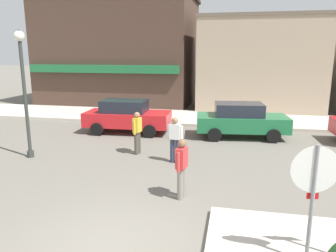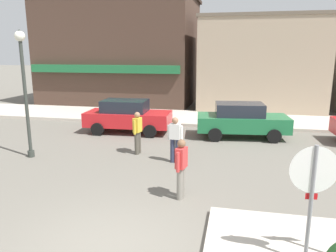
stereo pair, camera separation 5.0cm
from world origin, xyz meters
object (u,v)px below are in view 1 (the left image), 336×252
Objects in this scene: lamp_post at (23,76)px; pedestrian_crossing_far at (175,138)px; pedestrian_kerb_side at (137,132)px; parked_car_nearest at (127,116)px; stop_sign at (313,189)px; parked_car_second at (241,120)px; pedestrian_crossing_near at (182,167)px.

lamp_post reaches higher than pedestrian_crossing_far.
lamp_post is at bearing -162.49° from pedestrian_kerb_side.
pedestrian_crossing_far is at bearing -51.91° from parked_car_nearest.
stop_sign is 11.10m from parked_car_nearest.
pedestrian_crossing_near is (-1.59, -6.79, 0.06)m from parked_car_second.
pedestrian_crossing_near is (-2.64, 2.40, -0.65)m from stop_sign.
lamp_post is 4.45m from pedestrian_kerb_side.
parked_car_nearest is 4.93m from pedestrian_crossing_far.
pedestrian_kerb_side is (-3.84, -3.30, 0.06)m from parked_car_second.
parked_car_nearest is at bearing 62.41° from lamp_post.
pedestrian_kerb_side is at bearing -139.36° from parked_car_second.
pedestrian_crossing_near is 1.00× the size of pedestrian_crossing_far.
stop_sign is 1.43× the size of pedestrian_crossing_far.
stop_sign is 1.43× the size of pedestrian_kerb_side.
pedestrian_crossing_near reaches higher than parked_car_nearest.
pedestrian_kerb_side is (-1.57, 0.71, 0.00)m from pedestrian_crossing_far.
pedestrian_crossing_far is at bearing 5.11° from lamp_post.
lamp_post reaches higher than stop_sign.
parked_car_second is 2.59× the size of pedestrian_crossing_far.
stop_sign is 0.57× the size of parked_car_nearest.
pedestrian_crossing_near is 2.87m from pedestrian_crossing_far.
pedestrian_kerb_side is (3.74, 1.18, -2.09)m from lamp_post.
pedestrian_crossing_far and pedestrian_kerb_side have the same top height.
pedestrian_crossing_far is at bearing -24.26° from pedestrian_kerb_side.
lamp_post is 6.76m from pedestrian_crossing_near.
pedestrian_kerb_side is (-2.26, 3.49, 0.00)m from pedestrian_crossing_near.
parked_car_nearest is 0.97× the size of parked_car_second.
parked_car_second is at bearing 40.64° from pedestrian_kerb_side.
parked_car_second is at bearing 76.83° from pedestrian_crossing_near.
pedestrian_crossing_far is 1.00× the size of pedestrian_kerb_side.
lamp_post is at bearing 158.95° from pedestrian_crossing_near.
parked_car_second is (5.32, 0.13, 0.00)m from parked_car_nearest.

